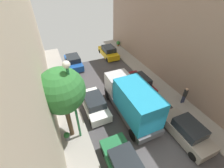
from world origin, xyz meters
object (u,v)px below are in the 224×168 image
Objects in this scene: pedestrian at (185,95)px; lamp_post at (72,94)px; potted_plant_3 at (118,43)px; potted_plant_0 at (67,136)px; parked_car_left_5 at (74,62)px; parked_car_right_3 at (139,83)px; parked_car_right_4 at (108,52)px; parked_car_left_3 at (125,166)px; street_tree_0 at (62,91)px; delivery_truck at (132,100)px; parked_car_left_4 at (94,104)px; parked_car_right_2 at (187,131)px.

lamp_post reaches higher than pedestrian.
potted_plant_3 is at bearing 55.17° from lamp_post.
potted_plant_0 is at bearing 178.14° from pedestrian.
pedestrian is at bearing -1.74° from lamp_post.
parked_car_left_5 and parked_car_right_3 have the same top height.
potted_plant_3 is (2.90, 2.71, -0.10)m from parked_car_right_4.
parked_car_left_3 is 5.44m from lamp_post.
parked_car_left_5 is 0.72× the size of street_tree_0.
street_tree_0 is at bearing -124.24° from parked_car_right_4.
pedestrian is (5.31, -0.73, -0.71)m from delivery_truck.
pedestrian is (8.01, -2.57, 0.35)m from parked_car_left_4.
parked_car_right_3 is at bearing 90.00° from parked_car_right_2.
delivery_truck is at bearing -103.20° from parked_car_right_4.
parked_car_left_5 is 0.65× the size of lamp_post.
street_tree_0 reaches higher than parked_car_left_3.
parked_car_left_3 is 1.00× the size of parked_car_left_5.
pedestrian is 0.30× the size of street_tree_0.
lamp_post is (0.97, -0.05, 3.73)m from potted_plant_0.
pedestrian reaches higher than parked_car_right_3.
potted_plant_0 is (-8.27, 3.29, -0.16)m from parked_car_right_2.
parked_car_right_2 is (5.40, -5.50, 0.00)m from parked_car_left_4.
parked_car_left_5 is 11.70m from lamp_post.
parked_car_right_4 is (5.40, 9.68, 0.00)m from parked_car_left_4.
delivery_truck is 7.85× the size of potted_plant_3.
parked_car_left_4 is 5.52m from parked_car_right_3.
lamp_post reaches higher than parked_car_right_4.
parked_car_right_4 is at bearing 58.57° from lamp_post.
delivery_truck reaches higher than pedestrian.
street_tree_0 is 3.91m from potted_plant_0.
delivery_truck reaches higher than parked_car_left_5.
parked_car_left_4 is 14.92m from potted_plant_3.
parked_car_left_4 is 3.43m from delivery_truck.
parked_car_left_4 is at bearing 50.00° from lamp_post.
potted_plant_0 is (-0.42, -0.36, -3.87)m from street_tree_0.
potted_plant_0 is (-8.27, -11.89, -0.16)m from parked_car_right_4.
potted_plant_0 is at bearing -139.53° from street_tree_0.
parked_car_left_5 is at bearing 104.35° from delivery_truck.
parked_car_right_3 is (5.40, -7.60, 0.00)m from parked_car_left_5.
pedestrian reaches higher than potted_plant_0.
parked_car_left_4 is 1.00× the size of parked_car_right_4.
delivery_truck is 3.84× the size of pedestrian.
delivery_truck reaches higher than parked_car_right_3.
street_tree_0 is (-7.85, -2.98, 3.71)m from parked_car_right_3.
parked_car_right_2 is 0.65× the size of lamp_post.
parked_car_right_4 is 5.00× the size of potted_plant_3.
parked_car_left_5 is at bearing 125.36° from pedestrian.
potted_plant_0 is (-2.87, 3.69, -0.16)m from parked_car_left_3.
pedestrian is at bearing -7.86° from delivery_truck.
lamp_post is at bearing -121.43° from parked_car_right_4.
parked_car_left_5 is 1.00× the size of parked_car_right_2.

